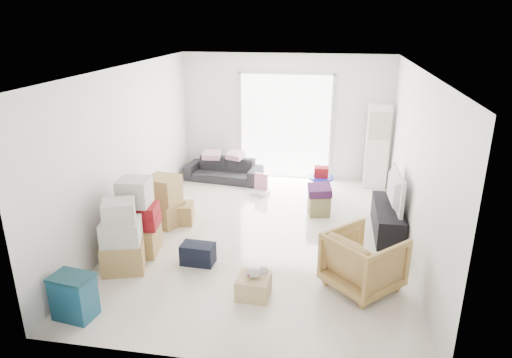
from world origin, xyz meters
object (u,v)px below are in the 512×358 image
object	(u,v)px
television	(389,203)
kids_table	(321,176)
ottoman	(319,205)
wood_crate	(254,286)
armchair	(364,259)
ac_tower	(377,147)
tv_console	(387,219)
sofa	(224,166)
storage_bins	(74,296)

from	to	relation	value
television	kids_table	xyz separation A→B (m)	(-1.15, 1.44, -0.10)
ottoman	wood_crate	size ratio (longest dim) A/B	0.91
television	armchair	xyz separation A→B (m)	(-0.48, -1.75, -0.11)
kids_table	ac_tower	bearing A→B (deg)	35.11
tv_console	ottoman	size ratio (longest dim) A/B	3.83
sofa	wood_crate	world-z (taller)	sofa
storage_bins	kids_table	world-z (taller)	kids_table
sofa	wood_crate	bearing A→B (deg)	-64.31
television	kids_table	size ratio (longest dim) A/B	1.68
sofa	kids_table	bearing A→B (deg)	-9.00
sofa	kids_table	size ratio (longest dim) A/B	2.66
ac_tower	tv_console	world-z (taller)	ac_tower
sofa	ottoman	bearing A→B (deg)	-27.85
ac_tower	tv_console	xyz separation A→B (m)	(0.05, -2.21, -0.64)
sofa	kids_table	distance (m)	2.23
armchair	wood_crate	xyz separation A→B (m)	(-1.39, -0.43, -0.30)
television	storage_bins	xyz separation A→B (m)	(-3.90, -2.97, -0.26)
ac_tower	kids_table	distance (m)	1.41
armchair	storage_bins	distance (m)	3.63
ac_tower	tv_console	size ratio (longest dim) A/B	1.24
ac_tower	kids_table	xyz separation A→B (m)	(-1.10, -0.77, -0.43)
sofa	armchair	distance (m)	4.73
television	armchair	distance (m)	1.82
tv_console	ottoman	world-z (taller)	tv_console
television	ottoman	xyz separation A→B (m)	(-1.15, 0.56, -0.36)
kids_table	wood_crate	bearing A→B (deg)	-101.28
television	ottoman	world-z (taller)	television
armchair	wood_crate	world-z (taller)	armchair
wood_crate	tv_console	bearing A→B (deg)	49.34
tv_console	armchair	xyz separation A→B (m)	(-0.48, -1.75, 0.20)
wood_crate	storage_bins	bearing A→B (deg)	-158.59
armchair	ottoman	xyz separation A→B (m)	(-0.66, 2.31, -0.25)
ac_tower	ottoman	size ratio (longest dim) A/B	4.74
ac_tower	television	distance (m)	2.24
sofa	ottoman	distance (m)	2.61
tv_console	ottoman	distance (m)	1.28
television	kids_table	distance (m)	1.84
ac_tower	storage_bins	bearing A→B (deg)	-126.59
sofa	storage_bins	size ratio (longest dim) A/B	2.96
kids_table	wood_crate	xyz separation A→B (m)	(-0.72, -3.62, -0.31)
sofa	wood_crate	xyz separation A→B (m)	(1.41, -4.24, -0.19)
television	armchair	size ratio (longest dim) A/B	1.21
sofa	ac_tower	bearing A→B (deg)	9.92
ottoman	kids_table	xyz separation A→B (m)	(-0.00, 0.88, 0.26)
ac_tower	sofa	distance (m)	3.28
tv_console	storage_bins	xyz separation A→B (m)	(-3.90, -2.97, 0.05)
ac_tower	tv_console	distance (m)	2.30
tv_console	kids_table	xyz separation A→B (m)	(-1.15, 1.44, 0.21)
sofa	storage_bins	bearing A→B (deg)	-89.71
television	sofa	size ratio (longest dim) A/B	0.63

